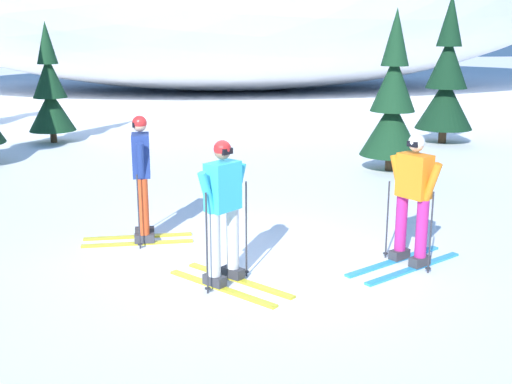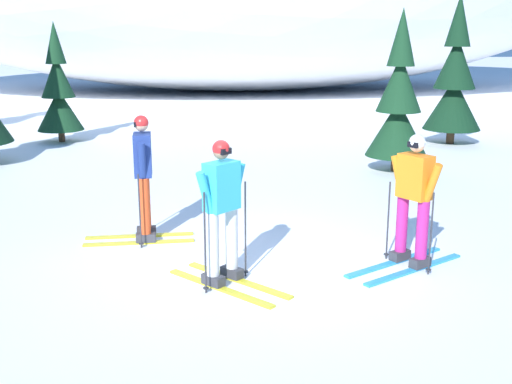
% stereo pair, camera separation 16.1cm
% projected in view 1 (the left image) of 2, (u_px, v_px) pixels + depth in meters
% --- Properties ---
extents(ground_plane, '(120.00, 120.00, 0.00)m').
position_uv_depth(ground_plane, '(243.00, 263.00, 8.37)').
color(ground_plane, white).
extents(skier_cyan_jacket, '(1.42, 1.51, 1.76)m').
position_uv_depth(skier_cyan_jacket, '(224.00, 210.00, 7.46)').
color(skier_cyan_jacket, gold).
rests_on(skier_cyan_jacket, ground).
extents(skier_navy_jacket, '(1.58, 0.78, 1.83)m').
position_uv_depth(skier_navy_jacket, '(141.00, 176.00, 9.00)').
color(skier_navy_jacket, gold).
rests_on(skier_navy_jacket, ground).
extents(skier_orange_jacket, '(1.74, 1.25, 1.73)m').
position_uv_depth(skier_orange_jacket, '(413.00, 198.00, 8.09)').
color(skier_orange_jacket, '#2893CC').
rests_on(skier_orange_jacket, ground).
extents(pine_tree_center, '(1.24, 1.24, 3.20)m').
position_uv_depth(pine_tree_center, '(50.00, 93.00, 16.92)').
color(pine_tree_center, '#47301E').
rests_on(pine_tree_center, ground).
extents(pine_tree_center_right, '(1.32, 1.32, 3.43)m').
position_uv_depth(pine_tree_center_right, '(393.00, 105.00, 13.47)').
color(pine_tree_center_right, '#47301E').
rests_on(pine_tree_center_right, ground).
extents(pine_tree_far_right, '(1.51, 1.51, 3.90)m').
position_uv_depth(pine_tree_far_right, '(446.00, 82.00, 16.77)').
color(pine_tree_far_right, '#47301E').
rests_on(pine_tree_far_right, ground).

